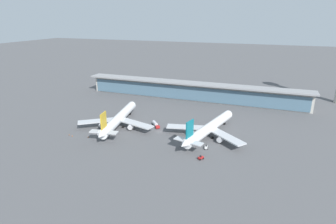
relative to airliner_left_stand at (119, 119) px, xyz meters
The scene contains 11 objects.
ground_plane 27.72m from the airliner_left_stand, ahead, with size 1200.00×1200.00×0.00m, color #515154.
airliner_left_stand is the anchor object (origin of this frame).
airliner_centre_stand 56.91m from the airliner_left_stand, ahead, with size 47.61×62.96×16.97m.
service_truck_near_nose_white 60.14m from the airliner_left_stand, 11.08° to the right, with size 2.22×3.13×2.05m.
service_truck_under_wing_red 18.36m from the airliner_left_stand, 119.88° to the left, with size 2.87×3.33×2.05m.
service_truck_mid_apron_red 23.50m from the airliner_left_stand, 20.25° to the left, with size 7.41×7.91×2.95m.
service_truck_by_tail_red 63.76m from the airliner_left_stand, 21.83° to the right, with size 3.01×3.32×2.05m.
terminal_building 78.41m from the airliner_left_stand, 69.70° to the left, with size 185.70×12.80×15.20m.
safety_cone_alpha 30.65m from the airliner_left_stand, 133.00° to the right, with size 0.62×0.62×0.70m.
safety_cone_bravo 29.53m from the airliner_left_stand, 127.96° to the right, with size 0.62×0.62×0.70m.
safety_cone_charlie 23.20m from the airliner_left_stand, 111.15° to the right, with size 0.62×0.62×0.70m.
Camera 1 is at (58.79, -143.29, 66.27)m, focal length 29.71 mm.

